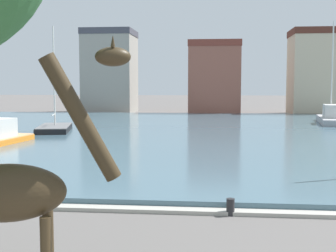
% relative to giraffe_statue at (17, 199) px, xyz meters
% --- Properties ---
extents(harbor_water, '(85.29, 42.52, 0.28)m').
position_rel_giraffe_statue_xyz_m(harbor_water, '(1.80, 29.10, -2.15)').
color(harbor_water, '#476675').
rests_on(harbor_water, ground).
extents(quay_edge_coping, '(85.29, 0.50, 0.12)m').
position_rel_giraffe_statue_xyz_m(quay_edge_coping, '(1.80, 7.59, -2.23)').
color(quay_edge_coping, '#ADA89E').
rests_on(quay_edge_coping, ground).
extents(giraffe_statue, '(2.52, 1.10, 4.48)m').
position_rel_giraffe_statue_xyz_m(giraffe_statue, '(0.00, 0.00, 0.00)').
color(giraffe_statue, '#382B19').
rests_on(giraffe_statue, ground).
extents(sailboat_black, '(3.42, 6.43, 8.12)m').
position_rel_giraffe_statue_xyz_m(sailboat_black, '(-9.49, 28.12, -1.90)').
color(sailboat_black, black).
rests_on(sailboat_black, ground).
extents(sailboat_grey, '(3.07, 8.98, 9.41)m').
position_rel_giraffe_statue_xyz_m(sailboat_grey, '(13.11, 37.31, -1.64)').
color(sailboat_grey, '#939399').
rests_on(sailboat_grey, ground).
extents(mooring_bollard, '(0.24, 0.24, 0.50)m').
position_rel_giraffe_statue_xyz_m(mooring_bollard, '(3.12, 7.44, -2.04)').
color(mooring_bollard, '#232326').
rests_on(mooring_bollard, ground).
extents(townhouse_corner_house, '(6.59, 6.67, 10.93)m').
position_rel_giraffe_statue_xyz_m(townhouse_corner_house, '(-11.39, 55.09, 3.19)').
color(townhouse_corner_house, gray).
rests_on(townhouse_corner_house, ground).
extents(townhouse_end_terrace, '(6.48, 5.43, 9.14)m').
position_rel_giraffe_statue_xyz_m(townhouse_end_terrace, '(2.51, 52.71, 2.30)').
color(townhouse_end_terrace, '#8E5142').
rests_on(townhouse_end_terrace, ground).
extents(townhouse_narrow_midrow, '(7.70, 6.29, 10.53)m').
position_rel_giraffe_statue_xyz_m(townhouse_narrow_midrow, '(15.72, 53.55, 2.99)').
color(townhouse_narrow_midrow, '#C6B293').
rests_on(townhouse_narrow_midrow, ground).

